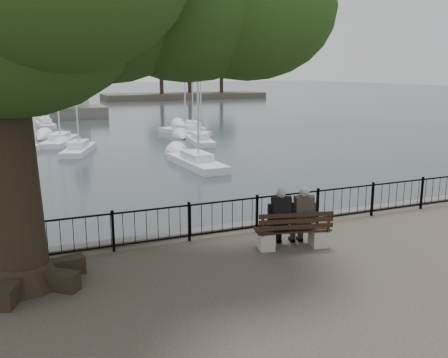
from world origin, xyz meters
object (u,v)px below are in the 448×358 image
person_left (279,220)px  lion_monument (77,99)px  bench (293,235)px  person_right (301,218)px

person_left → lion_monument: size_ratio=0.18×
bench → lion_monument: lion_monument is taller
bench → person_left: (-0.31, 0.18, 0.38)m
bench → lion_monument: 48.98m
bench → person_right: 0.47m
bench → person_left: bearing=149.0°
person_right → lion_monument: lion_monument is taller
bench → person_left: person_left is taller
lion_monument → person_left: bearing=-91.2°
bench → person_right: person_right is taller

